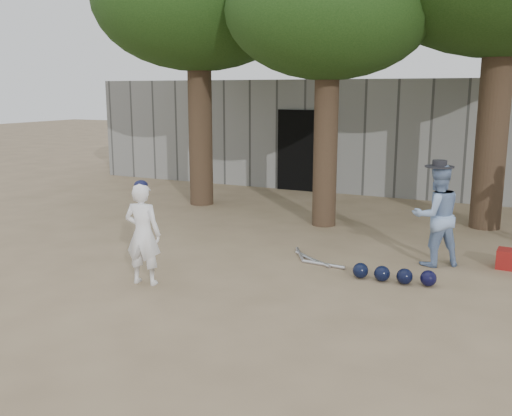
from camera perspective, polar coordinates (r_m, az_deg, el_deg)
The scene contains 7 objects.
ground at distance 8.41m, azimuth -6.71°, elevation -7.24°, with size 70.00×70.00×0.00m, color #937C5E.
boy_player at distance 8.20m, azimuth -11.24°, elevation -2.56°, with size 0.53×0.35×1.46m, color white.
spectator_blue at distance 9.33m, azimuth 17.58°, elevation -0.72°, with size 0.78×0.61×1.60m, color #86A3D0.
red_bag at distance 9.70m, azimuth 24.18°, elevation -4.72°, with size 0.42×0.32×0.30m, color maroon.
back_building at distance 17.60m, azimuth 11.64°, elevation 7.50°, with size 16.00×5.24×3.00m.
helmet_row at distance 8.49m, azimuth 13.58°, elevation -6.50°, with size 1.19×0.31×0.23m.
bat_pile at distance 9.33m, azimuth 5.57°, elevation -5.11°, with size 1.10×0.78×0.06m.
Camera 1 is at (4.32, -6.69, 2.72)m, focal length 40.00 mm.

